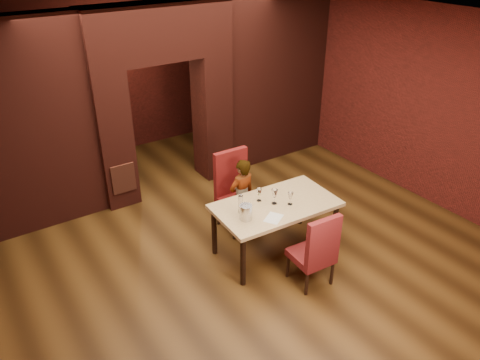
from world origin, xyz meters
The scene contains 23 objects.
floor centered at (0.00, 0.00, 0.00)m, with size 8.00×8.00×0.00m, color #492E12.
ceiling centered at (0.00, 0.00, 3.20)m, with size 7.00×8.00×0.04m, color silver.
wall_back centered at (0.00, 4.00, 1.60)m, with size 7.00×0.04×3.20m, color maroon.
wall_right centered at (3.50, 0.00, 1.60)m, with size 0.04×8.00×3.20m, color maroon.
pillar_left centered at (-0.95, 2.00, 1.15)m, with size 0.55×0.55×2.30m, color maroon.
pillar_right centered at (0.95, 2.00, 1.15)m, with size 0.55×0.55×2.30m, color maroon.
lintel centered at (0.00, 2.00, 2.75)m, with size 2.45×0.55×0.90m, color maroon.
wing_wall_left centered at (-2.36, 2.00, 1.60)m, with size 2.27×0.35×3.20m, color maroon.
wing_wall_right centered at (2.36, 2.00, 1.60)m, with size 2.27×0.35×3.20m, color maroon.
vent_panel centered at (-0.95, 1.71, 0.55)m, with size 0.40×0.03×0.50m, color brown.
rear_door centered at (-0.40, 3.94, 1.05)m, with size 0.90×0.08×2.10m, color black.
rear_door_frame centered at (-0.40, 3.90, 1.05)m, with size 1.02×0.04×2.22m, color black.
dining_table centered at (0.38, -0.66, 0.40)m, with size 1.72×0.97×0.81m, color tan.
chair_far centered at (0.30, 0.15, 0.62)m, with size 0.56×0.56×1.24m, color maroon.
chair_near centered at (0.37, -1.44, 0.54)m, with size 0.49×0.49×1.09m, color maroon.
person_seated centered at (0.27, 0.03, 0.62)m, with size 0.45×0.29×1.23m, color white.
wine_glass_a centered at (0.23, -0.46, 0.90)m, with size 0.08×0.08×0.19m, color white, non-canonical shape.
wine_glass_b centered at (0.36, -0.64, 0.92)m, with size 0.09×0.09×0.23m, color white, non-canonical shape.
wine_glass_c centered at (0.53, -0.78, 0.90)m, with size 0.08×0.08×0.19m, color white, non-canonical shape.
tasting_sheet centered at (0.13, -0.93, 0.81)m, with size 0.27×0.20×0.00m, color silver.
wine_bucket centered at (-0.19, -0.74, 0.91)m, with size 0.17×0.17×0.21m, color #B6B7BE.
water_bottle centered at (-0.15, -0.56, 0.94)m, with size 0.06×0.06×0.27m, color white.
potted_plant centered at (1.29, 0.16, 0.23)m, with size 0.41×0.36×0.46m, color #2E6121.
Camera 1 is at (-3.14, -4.99, 4.19)m, focal length 35.00 mm.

